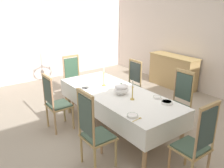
% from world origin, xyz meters
% --- Properties ---
extents(ground, '(7.64, 5.60, 0.04)m').
position_xyz_m(ground, '(0.00, 0.00, -0.02)').
color(ground, tan).
extents(back_wall, '(7.64, 0.08, 3.56)m').
position_xyz_m(back_wall, '(0.00, 2.84, 1.78)').
color(back_wall, beige).
rests_on(back_wall, ground).
extents(left_wall, '(0.08, 5.60, 3.56)m').
position_xyz_m(left_wall, '(-3.86, 0.00, 1.78)').
color(left_wall, beige).
rests_on(left_wall, ground).
extents(dining_table, '(2.57, 1.02, 0.76)m').
position_xyz_m(dining_table, '(0.00, -0.21, 0.68)').
color(dining_table, tan).
rests_on(dining_table, ground).
extents(tablecloth, '(2.59, 1.04, 0.34)m').
position_xyz_m(tablecloth, '(0.00, -0.21, 0.68)').
color(tablecloth, white).
rests_on(tablecloth, dining_table).
extents(chair_south_a, '(0.44, 0.42, 1.09)m').
position_xyz_m(chair_south_a, '(-0.68, -1.12, 0.56)').
color(chair_south_a, tan).
rests_on(chair_south_a, ground).
extents(chair_north_a, '(0.44, 0.42, 1.07)m').
position_xyz_m(chair_north_a, '(-0.68, 0.71, 0.56)').
color(chair_north_a, tan).
rests_on(chair_north_a, ground).
extents(chair_south_b, '(0.44, 0.42, 1.21)m').
position_xyz_m(chair_south_b, '(0.66, -1.13, 0.60)').
color(chair_south_b, tan).
rests_on(chair_south_b, ground).
extents(chair_north_b, '(0.44, 0.42, 1.15)m').
position_xyz_m(chair_north_b, '(0.66, 0.71, 0.58)').
color(chair_north_b, tan).
rests_on(chair_north_b, ground).
extents(chair_head_west, '(0.42, 0.44, 1.11)m').
position_xyz_m(chair_head_west, '(-1.69, -0.21, 0.57)').
color(chair_head_west, tan).
rests_on(chair_head_west, ground).
extents(chair_head_east, '(0.42, 0.44, 1.18)m').
position_xyz_m(chair_head_east, '(1.70, -0.21, 0.59)').
color(chair_head_east, tan).
rests_on(chair_head_east, ground).
extents(soup_tureen, '(0.26, 0.26, 0.21)m').
position_xyz_m(soup_tureen, '(0.12, -0.21, 0.86)').
color(soup_tureen, white).
rests_on(soup_tureen, tablecloth).
extents(candlestick_west, '(0.07, 0.07, 0.38)m').
position_xyz_m(candlestick_west, '(-0.42, -0.21, 0.91)').
color(candlestick_west, gold).
rests_on(candlestick_west, tablecloth).
extents(candlestick_east, '(0.07, 0.07, 0.34)m').
position_xyz_m(candlestick_east, '(0.42, -0.21, 0.90)').
color(candlestick_east, gold).
rests_on(candlestick_east, tablecloth).
extents(bowl_near_left, '(0.16, 0.16, 0.03)m').
position_xyz_m(bowl_near_left, '(0.90, -0.61, 0.78)').
color(bowl_near_left, white).
rests_on(bowl_near_left, tablecloth).
extents(bowl_near_right, '(0.18, 0.18, 0.03)m').
position_xyz_m(bowl_near_right, '(-0.46, -0.61, 0.78)').
color(bowl_near_right, white).
rests_on(bowl_near_right, tablecloth).
extents(bowl_far_left, '(0.19, 0.19, 0.04)m').
position_xyz_m(bowl_far_left, '(0.88, 0.13, 0.78)').
color(bowl_far_left, white).
rests_on(bowl_far_left, tablecloth).
extents(bowl_far_right, '(0.15, 0.15, 0.03)m').
position_xyz_m(bowl_far_right, '(0.63, 0.17, 0.78)').
color(bowl_far_right, white).
rests_on(bowl_far_right, tablecloth).
extents(spoon_primary, '(0.03, 0.18, 0.01)m').
position_xyz_m(spoon_primary, '(1.01, -0.59, 0.76)').
color(spoon_primary, gold).
rests_on(spoon_primary, tablecloth).
extents(spoon_secondary, '(0.06, 0.17, 0.01)m').
position_xyz_m(spoon_secondary, '(-0.57, -0.58, 0.76)').
color(spoon_secondary, gold).
rests_on(spoon_secondary, tablecloth).
extents(sideboard, '(1.44, 0.48, 0.90)m').
position_xyz_m(sideboard, '(-0.97, 2.52, 0.45)').
color(sideboard, tan).
rests_on(sideboard, ground).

